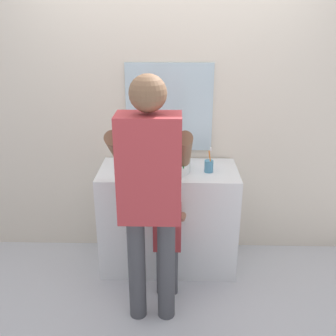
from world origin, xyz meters
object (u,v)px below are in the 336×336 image
adult_parent (150,184)px  toothbrush_cup (209,166)px  soap_bottle (126,161)px  child_toddler (167,233)px

adult_parent → toothbrush_cup: bearing=54.2°
soap_bottle → adult_parent: bearing=-69.7°
adult_parent → soap_bottle: bearing=110.3°
soap_bottle → child_toddler: soap_bottle is taller
soap_bottle → adult_parent: adult_parent is taller
adult_parent → child_toddler: bearing=65.7°
child_toddler → soap_bottle: bearing=130.4°
soap_bottle → child_toddler: bearing=-49.6°
child_toddler → adult_parent: bearing=-114.3°
toothbrush_cup → child_toddler: (-0.32, -0.36, -0.40)m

